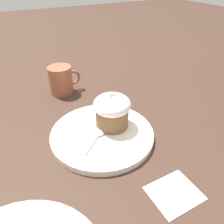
{
  "coord_description": "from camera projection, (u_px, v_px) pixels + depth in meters",
  "views": [
    {
      "loc": [
        -0.18,
        -0.38,
        0.36
      ],
      "look_at": [
        0.03,
        0.01,
        0.06
      ],
      "focal_mm": 35.0,
      "sensor_mm": 36.0,
      "label": 1
    }
  ],
  "objects": [
    {
      "name": "paper_napkin",
      "position": [
        174.0,
        193.0,
        0.41
      ],
      "size": [
        0.09,
        0.08,
        0.0
      ],
      "color": "white",
      "rests_on": "ground_plane"
    },
    {
      "name": "carrot_cake",
      "position": [
        112.0,
        110.0,
        0.54
      ],
      "size": [
        0.09,
        0.09,
        0.09
      ],
      "color": "brown",
      "rests_on": "dessert_plate"
    },
    {
      "name": "coffee_cup",
      "position": [
        61.0,
        80.0,
        0.71
      ],
      "size": [
        0.11,
        0.08,
        0.09
      ],
      "color": "#9E563D",
      "rests_on": "ground_plane"
    },
    {
      "name": "spoon",
      "position": [
        97.0,
        135.0,
        0.52
      ],
      "size": [
        0.09,
        0.08,
        0.01
      ],
      "color": "#B7B7BC",
      "rests_on": "dessert_plate"
    },
    {
      "name": "dessert_plate",
      "position": [
        102.0,
        134.0,
        0.54
      ],
      "size": [
        0.25,
        0.25,
        0.02
      ],
      "color": "white",
      "rests_on": "ground_plane"
    },
    {
      "name": "ground_plane",
      "position": [
        102.0,
        137.0,
        0.55
      ],
      "size": [
        4.0,
        4.0,
        0.0
      ],
      "primitive_type": "plane",
      "color": "#3D281E"
    }
  ]
}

